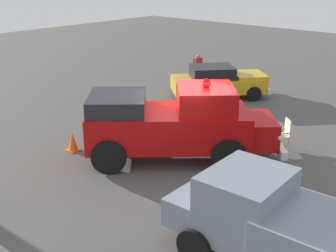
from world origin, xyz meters
The scene contains 8 objects.
ground_plane centered at (0.00, 0.00, 0.00)m, with size 60.00×60.00×0.00m, color #514F4C.
vintage_fire_truck centered at (-0.44, 0.23, 1.20)m, with size 5.64×5.83×2.59m.
classic_hot_rod centered at (6.16, 3.25, 0.75)m, with size 4.50×4.26×1.46m.
parked_pickup centered at (-3.21, -4.95, 0.99)m, with size 2.21×4.88×1.90m.
lawn_chair_near_truck centered at (8.52, 6.30, 0.59)m, with size 0.64×0.64×1.02m.
lawn_chair_by_car centered at (2.56, -1.94, 0.59)m, with size 0.69×0.69×1.02m.
spectator_seated centered at (8.47, 6.18, 0.70)m, with size 0.55×0.63×1.29m.
traffic_cone centered at (-2.23, 3.15, 0.31)m, with size 0.40×0.40×0.64m.
Camera 1 is at (-10.18, -8.09, 5.76)m, focal length 47.01 mm.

